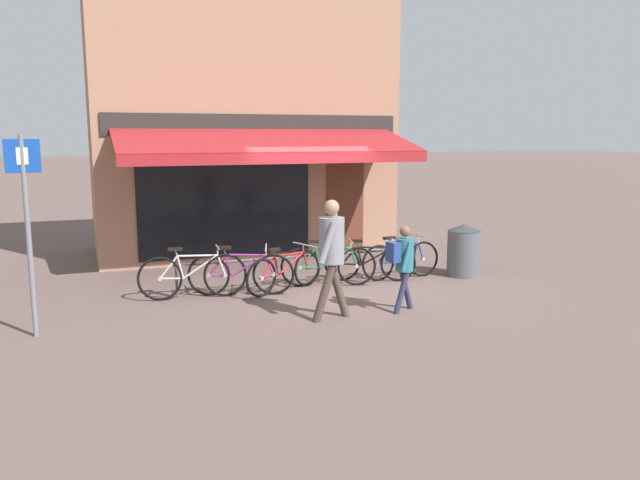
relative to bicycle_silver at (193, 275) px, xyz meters
The scene contains 13 objects.
ground_plane 2.54m from the bicycle_silver, ahead, with size 160.00×160.00×0.00m, color brown.
shop_front 5.41m from the bicycle_silver, 65.19° to the left, with size 6.72×4.87×6.41m.
bike_rack_rail 2.06m from the bicycle_silver, ahead, with size 4.69×0.04×0.57m.
bicycle_silver is the anchor object (origin of this frame).
bicycle_purple 0.81m from the bicycle_silver, ahead, with size 1.76×0.72×0.87m.
bicycle_red 1.60m from the bicycle_silver, ahead, with size 1.64×0.81×0.81m.
bicycle_green 2.45m from the bicycle_silver, ahead, with size 1.70×0.62×0.86m.
bicycle_black 3.32m from the bicycle_silver, ahead, with size 1.62×0.82×0.82m.
bicycle_blue 3.97m from the bicycle_silver, ahead, with size 1.68×0.52×0.83m.
pedestrian_adult 2.69m from the bicycle_silver, 48.34° to the right, with size 0.67×0.55×1.81m.
pedestrian_child 3.54m from the bicycle_silver, 33.98° to the right, with size 0.51×0.48×1.36m.
litter_bin 5.24m from the bicycle_silver, ahead, with size 0.64×0.64×1.02m.
parking_sign 2.95m from the bicycle_silver, 152.06° to the right, with size 0.44×0.07×2.73m.
Camera 1 is at (-4.21, -10.27, 2.72)m, focal length 35.00 mm.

